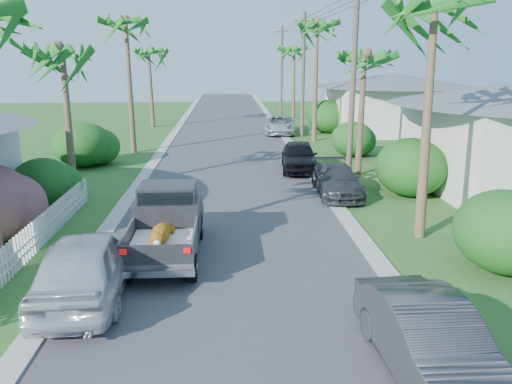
{
  "coord_description": "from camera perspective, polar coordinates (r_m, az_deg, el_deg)",
  "views": [
    {
      "loc": [
        -0.06,
        -9.58,
        5.78
      ],
      "look_at": [
        0.87,
        6.69,
        1.4
      ],
      "focal_mm": 35.0,
      "sensor_mm": 36.0,
      "label": 1
    }
  ],
  "objects": [
    {
      "name": "shrub_r_c",
      "position": [
        30.9,
        10.97,
        5.96
      ],
      "size": [
        2.6,
        2.86,
        2.1
      ],
      "primitive_type": "ellipsoid",
      "color": "#164E1A",
      "rests_on": "ground"
    },
    {
      "name": "road",
      "position": [
        35.06,
        -3.16,
        5.54
      ],
      "size": [
        8.0,
        100.0,
        0.02
      ],
      "primitive_type": "cube",
      "color": "#38383A",
      "rests_on": "ground"
    },
    {
      "name": "shrub_r_b",
      "position": [
        22.49,
        17.26,
        2.74
      ],
      "size": [
        3.0,
        3.3,
        2.5
      ],
      "primitive_type": "ellipsoid",
      "color": "#164E1A",
      "rests_on": "ground"
    },
    {
      "name": "shrub_r_a",
      "position": [
        15.44,
        26.72,
        -4.07
      ],
      "size": [
        2.8,
        3.08,
        2.3
      ],
      "primitive_type": "ellipsoid",
      "color": "#164E1A",
      "rests_on": "ground"
    },
    {
      "name": "parked_car_rf",
      "position": [
        26.52,
        4.95,
        4.09
      ],
      "size": [
        2.2,
        4.65,
        1.54
      ],
      "primitive_type": "imported",
      "rotation": [
        0.0,
        0.0,
        -0.09
      ],
      "color": "black",
      "rests_on": "ground"
    },
    {
      "name": "utility_pole_d",
      "position": [
        52.9,
        2.93,
        13.73
      ],
      "size": [
        1.6,
        0.26,
        9.0
      ],
      "color": "brown",
      "rests_on": "ground"
    },
    {
      "name": "palm_l_b",
      "position": [
        22.61,
        -21.39,
        14.98
      ],
      "size": [
        4.4,
        4.4,
        7.4
      ],
      "color": "brown",
      "rests_on": "ground"
    },
    {
      "name": "shrub_l_d",
      "position": [
        29.07,
        -19.18,
        5.14
      ],
      "size": [
        3.2,
        3.52,
        2.4
      ],
      "primitive_type": "ellipsoid",
      "color": "#164E1A",
      "rests_on": "ground"
    },
    {
      "name": "picket_fence",
      "position": [
        17.05,
        -23.56,
        -4.3
      ],
      "size": [
        0.1,
        11.0,
        1.0
      ],
      "primitive_type": "cube",
      "color": "white",
      "rests_on": "ground"
    },
    {
      "name": "utility_pole_c",
      "position": [
        38.03,
        5.41,
        13.19
      ],
      "size": [
        1.6,
        0.26,
        9.0
      ],
      "color": "brown",
      "rests_on": "ground"
    },
    {
      "name": "shrub_l_c",
      "position": [
        21.45,
        -23.2,
        0.93
      ],
      "size": [
        2.4,
        2.64,
        2.0
      ],
      "primitive_type": "ellipsoid",
      "color": "#164E1A",
      "rests_on": "ground"
    },
    {
      "name": "palm_r_d",
      "position": [
        50.03,
        4.41,
        16.09
      ],
      "size": [
        4.4,
        4.4,
        8.0
      ],
      "color": "brown",
      "rests_on": "ground"
    },
    {
      "name": "curb_left",
      "position": [
        35.31,
        -10.19,
        5.43
      ],
      "size": [
        0.6,
        100.0,
        0.06
      ],
      "primitive_type": "cube",
      "color": "#A5A39E",
      "rests_on": "ground"
    },
    {
      "name": "curb_right",
      "position": [
        35.33,
        3.86,
        5.63
      ],
      "size": [
        0.6,
        100.0,
        0.06
      ],
      "primitive_type": "cube",
      "color": "#A5A39E",
      "rests_on": "ground"
    },
    {
      "name": "house_right_far",
      "position": [
        41.84,
        15.12,
        9.51
      ],
      "size": [
        9.0,
        8.0,
        4.6
      ],
      "color": "silver",
      "rests_on": "ground"
    },
    {
      "name": "palm_l_c",
      "position": [
        32.21,
        -14.68,
        18.37
      ],
      "size": [
        4.4,
        4.4,
        9.2
      ],
      "color": "brown",
      "rests_on": "ground"
    },
    {
      "name": "utility_pole_b",
      "position": [
        23.31,
        11.0,
        11.87
      ],
      "size": [
        1.6,
        0.26,
        9.0
      ],
      "color": "brown",
      "rests_on": "ground"
    },
    {
      "name": "shrub_r_d",
      "position": [
        40.64,
        8.26,
        8.55
      ],
      "size": [
        3.2,
        3.52,
        2.6
      ],
      "primitive_type": "ellipsoid",
      "color": "#164E1A",
      "rests_on": "ground"
    },
    {
      "name": "palm_r_a",
      "position": [
        16.91,
        20.05,
        19.77
      ],
      "size": [
        4.4,
        4.4,
        8.7
      ],
      "color": "brown",
      "rests_on": "ground"
    },
    {
      "name": "parked_car_ln",
      "position": [
        13.13,
        -18.85,
        -7.9
      ],
      "size": [
        2.26,
        5.05,
        1.69
      ],
      "primitive_type": "imported",
      "rotation": [
        0.0,
        0.0,
        3.2
      ],
      "color": "silver",
      "rests_on": "ground"
    },
    {
      "name": "parked_car_rm",
      "position": [
        21.96,
        9.22,
        1.31
      ],
      "size": [
        1.91,
        4.48,
        1.29
      ],
      "primitive_type": "imported",
      "rotation": [
        0.0,
        0.0,
        -0.02
      ],
      "color": "#2F3234",
      "rests_on": "ground"
    },
    {
      "name": "palm_l_d",
      "position": [
        44.06,
        -12.15,
        15.57
      ],
      "size": [
        4.4,
        4.4,
        7.7
      ],
      "color": "brown",
      "rests_on": "ground"
    },
    {
      "name": "parked_car_rd",
      "position": [
        39.7,
        2.76,
        7.66
      ],
      "size": [
        2.85,
        5.22,
        1.39
      ],
      "primitive_type": "imported",
      "rotation": [
        0.0,
        0.0,
        -0.11
      ],
      "color": "silver",
      "rests_on": "ground"
    },
    {
      "name": "palm_r_c",
      "position": [
        36.21,
        7.04,
        18.61
      ],
      "size": [
        4.4,
        4.4,
        9.4
      ],
      "color": "brown",
      "rests_on": "ground"
    },
    {
      "name": "parked_car_rn",
      "position": [
        10.1,
        19.23,
        -15.89
      ],
      "size": [
        1.8,
        4.5,
        1.46
      ],
      "primitive_type": "imported",
      "rotation": [
        0.0,
        0.0,
        0.06
      ],
      "color": "#2E3134",
      "rests_on": "ground"
    },
    {
      "name": "palm_r_b",
      "position": [
        25.47,
        12.3,
        15.09
      ],
      "size": [
        4.4,
        4.4,
        7.2
      ],
      "color": "brown",
      "rests_on": "ground"
    },
    {
      "name": "ground",
      "position": [
        11.19,
        -2.6,
        -16.07
      ],
      "size": [
        120.0,
        120.0,
        0.0
      ],
      "primitive_type": "plane",
      "color": "#2E5B22",
      "rests_on": "ground"
    },
    {
      "name": "pickup_truck",
      "position": [
        15.47,
        -10.05,
        -3.16
      ],
      "size": [
        1.98,
        5.12,
        2.06
      ],
      "color": "black",
      "rests_on": "ground"
    }
  ]
}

